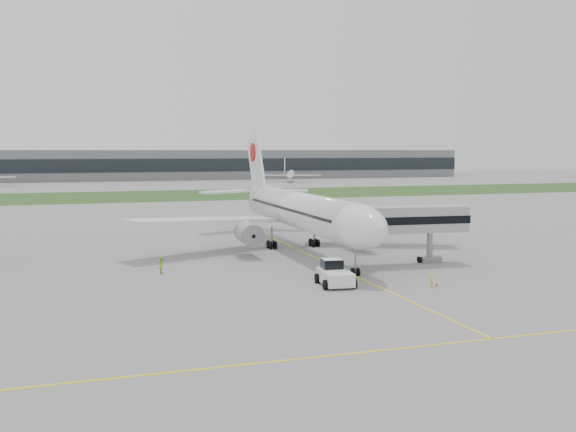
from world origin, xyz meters
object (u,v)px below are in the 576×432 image
object	(u,v)px
pushback_tug	(334,274)
ground_crew_near	(431,280)
jet_bridge	(401,221)
airliner	(298,209)

from	to	relation	value
pushback_tug	ground_crew_near	xyz separation A→B (m)	(8.95, -4.10, -0.41)
pushback_tug	jet_bridge	size ratio (longest dim) A/B	0.33
airliner	ground_crew_near	distance (m)	28.49
pushback_tug	ground_crew_near	bearing A→B (deg)	-18.83
jet_bridge	ground_crew_near	size ratio (longest dim) A/B	10.36
airliner	ground_crew_near	size ratio (longest dim) A/B	35.27
pushback_tug	ground_crew_near	distance (m)	9.85
pushback_tug	airliner	bearing A→B (deg)	86.19
airliner	ground_crew_near	xyz separation A→B (m)	(4.99, -27.62, -4.90)
jet_bridge	ground_crew_near	xyz separation A→B (m)	(-3.22, -12.76, -4.61)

